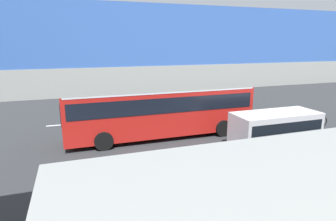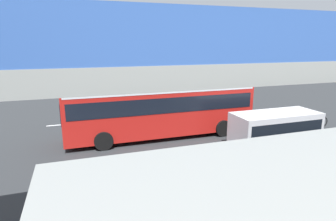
{
  "view_description": "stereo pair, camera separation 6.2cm",
  "coord_description": "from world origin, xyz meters",
  "px_view_note": "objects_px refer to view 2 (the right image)",
  "views": [
    {
      "loc": [
        4.99,
        17.45,
        5.74
      ],
      "look_at": [
        -0.54,
        1.27,
        1.6
      ],
      "focal_mm": 30.06,
      "sensor_mm": 36.0,
      "label": 1
    },
    {
      "loc": [
        4.93,
        17.47,
        5.74
      ],
      "look_at": [
        -0.54,
        1.27,
        1.6
      ],
      "focal_mm": 30.06,
      "sensor_mm": 36.0,
      "label": 2
    }
  ],
  "objects_px": {
    "bicycle_green": "(317,122)",
    "city_bus": "(161,107)",
    "traffic_sign": "(113,93)",
    "parked_van": "(275,128)",
    "pedestrian": "(190,110)"
  },
  "relations": [
    {
      "from": "bicycle_green",
      "to": "city_bus",
      "type": "bearing_deg",
      "value": -9.32
    },
    {
      "from": "city_bus",
      "to": "traffic_sign",
      "type": "relative_size",
      "value": 4.12
    },
    {
      "from": "bicycle_green",
      "to": "traffic_sign",
      "type": "bearing_deg",
      "value": -30.86
    },
    {
      "from": "parked_van",
      "to": "bicycle_green",
      "type": "bearing_deg",
      "value": -157.3
    },
    {
      "from": "parked_van",
      "to": "city_bus",
      "type": "bearing_deg",
      "value": -37.52
    },
    {
      "from": "bicycle_green",
      "to": "traffic_sign",
      "type": "relative_size",
      "value": 0.63
    },
    {
      "from": "parked_van",
      "to": "bicycle_green",
      "type": "relative_size",
      "value": 2.71
    },
    {
      "from": "bicycle_green",
      "to": "pedestrian",
      "type": "relative_size",
      "value": 0.99
    },
    {
      "from": "city_bus",
      "to": "traffic_sign",
      "type": "bearing_deg",
      "value": -70.42
    },
    {
      "from": "city_bus",
      "to": "bicycle_green",
      "type": "xyz_separation_m",
      "value": [
        -10.77,
        1.77,
        -1.51
      ]
    },
    {
      "from": "bicycle_green",
      "to": "traffic_sign",
      "type": "height_order",
      "value": "traffic_sign"
    },
    {
      "from": "pedestrian",
      "to": "city_bus",
      "type": "bearing_deg",
      "value": 39.68
    },
    {
      "from": "parked_van",
      "to": "bicycle_green",
      "type": "height_order",
      "value": "parked_van"
    },
    {
      "from": "city_bus",
      "to": "parked_van",
      "type": "distance_m",
      "value": 6.7
    },
    {
      "from": "bicycle_green",
      "to": "pedestrian",
      "type": "bearing_deg",
      "value": -28.8
    }
  ]
}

